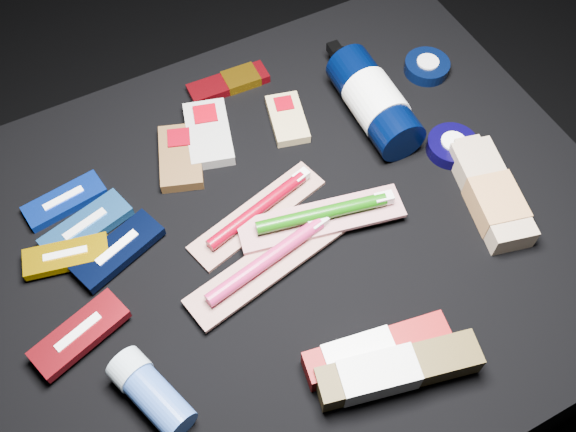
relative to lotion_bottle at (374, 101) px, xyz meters
name	(u,v)px	position (x,y,z in m)	size (l,w,h in m)	color
ground	(284,335)	(-0.23, -0.13, -0.44)	(3.00, 3.00, 0.00)	black
cloth_table	(283,292)	(-0.23, -0.13, -0.24)	(0.98, 0.78, 0.40)	black
luna_bar_0	(65,201)	(-0.49, 0.07, -0.03)	(0.12, 0.06, 0.02)	#0C31AF
luna_bar_1	(86,227)	(-0.48, 0.01, -0.03)	(0.14, 0.08, 0.02)	#2365B3
luna_bar_2	(118,250)	(-0.45, -0.05, -0.03)	(0.14, 0.09, 0.02)	black
luna_bar_3	(67,256)	(-0.52, -0.03, -0.02)	(0.12, 0.07, 0.02)	#D8A100
luna_bar_4	(80,334)	(-0.54, -0.15, -0.02)	(0.14, 0.09, 0.02)	maroon
clif_bar_0	(180,155)	(-0.31, 0.07, -0.03)	(0.10, 0.13, 0.02)	brown
clif_bar_1	(208,131)	(-0.25, 0.09, -0.03)	(0.10, 0.14, 0.02)	#9D9C97
clif_bar_2	(287,117)	(-0.13, 0.06, -0.03)	(0.08, 0.11, 0.02)	tan
power_bar	(233,82)	(-0.17, 0.17, -0.03)	(0.14, 0.05, 0.02)	maroon
lotion_bottle	(374,101)	(0.00, 0.00, 0.00)	(0.09, 0.25, 0.08)	black
cream_tin_upper	(427,67)	(0.14, 0.05, -0.03)	(0.08, 0.08, 0.02)	black
cream_tin_lower	(452,146)	(0.08, -0.12, -0.03)	(0.08, 0.08, 0.02)	black
bodywash_bottle	(491,195)	(0.07, -0.22, -0.02)	(0.10, 0.20, 0.04)	tan
deodorant_stick	(151,392)	(-0.48, -0.27, -0.02)	(0.08, 0.13, 0.05)	#2C4F9B
toothbrush_pack_0	(259,211)	(-0.25, -0.08, -0.03)	(0.23, 0.11, 0.03)	#B9B1AB
toothbrush_pack_1	(268,262)	(-0.27, -0.17, -0.02)	(0.25, 0.10, 0.03)	#AEA8A1
toothbrush_pack_2	(324,216)	(-0.17, -0.14, -0.01)	(0.25, 0.11, 0.03)	beige
toothpaste_carton_red	(371,352)	(-0.22, -0.35, -0.02)	(0.20, 0.07, 0.04)	maroon
toothpaste_carton_green	(391,372)	(-0.21, -0.38, -0.01)	(0.21, 0.09, 0.04)	#403213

